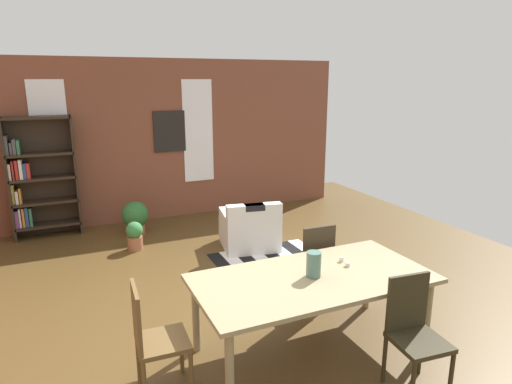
% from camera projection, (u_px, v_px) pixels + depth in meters
% --- Properties ---
extents(ground_plane, '(9.96, 9.96, 0.00)m').
position_uv_depth(ground_plane, '(197.00, 327.00, 4.52)').
color(ground_plane, '#533C1D').
extents(back_wall_brick, '(7.96, 0.12, 2.82)m').
position_uv_depth(back_wall_brick, '(129.00, 142.00, 7.60)').
color(back_wall_brick, brown).
rests_on(back_wall_brick, ground).
extents(window_pane_0, '(0.55, 0.02, 1.83)m').
position_uv_depth(window_pane_0, '(51.00, 138.00, 7.02)').
color(window_pane_0, white).
extents(window_pane_1, '(0.55, 0.02, 1.83)m').
position_uv_depth(window_pane_1, '(198.00, 131.00, 7.99)').
color(window_pane_1, white).
extents(dining_table, '(2.15, 1.07, 0.75)m').
position_uv_depth(dining_table, '(313.00, 283.00, 3.98)').
color(dining_table, '#94845F').
rests_on(dining_table, ground).
extents(vase_on_table, '(0.13, 0.13, 0.23)m').
position_uv_depth(vase_on_table, '(314.00, 264.00, 3.93)').
color(vase_on_table, '#4C7266').
rests_on(vase_on_table, dining_table).
extents(tealight_candle_0, '(0.04, 0.04, 0.04)m').
position_uv_depth(tealight_candle_0, '(348.00, 264.00, 4.17)').
color(tealight_candle_0, silver).
rests_on(tealight_candle_0, dining_table).
extents(tealight_candle_1, '(0.04, 0.04, 0.05)m').
position_uv_depth(tealight_candle_1, '(341.00, 259.00, 4.28)').
color(tealight_candle_1, silver).
rests_on(tealight_candle_1, dining_table).
extents(dining_chair_head_left, '(0.42, 0.42, 0.95)m').
position_uv_depth(dining_chair_head_left, '(153.00, 337.00, 3.45)').
color(dining_chair_head_left, brown).
rests_on(dining_chair_head_left, ground).
extents(dining_chair_near_right, '(0.44, 0.44, 0.95)m').
position_uv_depth(dining_chair_near_right, '(414.00, 330.00, 3.54)').
color(dining_chair_near_right, '#2E2817').
rests_on(dining_chair_near_right, ground).
extents(dining_chair_far_right, '(0.42, 0.42, 0.95)m').
position_uv_depth(dining_chair_far_right, '(313.00, 261.00, 4.88)').
color(dining_chair_far_right, '#342A1D').
rests_on(dining_chair_far_right, ground).
extents(bookshelf_tall, '(1.00, 0.32, 1.92)m').
position_uv_depth(bookshelf_tall, '(38.00, 178.00, 6.91)').
color(bookshelf_tall, '#2D2319').
rests_on(bookshelf_tall, ground).
extents(armchair_white, '(0.93, 0.93, 0.75)m').
position_uv_depth(armchair_white, '(250.00, 230.00, 6.60)').
color(armchair_white, white).
rests_on(armchair_white, ground).
extents(potted_plant_by_shelf, '(0.25, 0.25, 0.43)m').
position_uv_depth(potted_plant_by_shelf, '(135.00, 235.00, 6.53)').
color(potted_plant_by_shelf, '#9E6042').
rests_on(potted_plant_by_shelf, ground).
extents(potted_plant_corner, '(0.43, 0.43, 0.54)m').
position_uv_depth(potted_plant_corner, '(135.00, 217.00, 7.20)').
color(potted_plant_corner, '#9E6042').
rests_on(potted_plant_corner, ground).
extents(striped_rug, '(1.53, 0.90, 0.01)m').
position_uv_depth(striped_rug, '(267.00, 257.00, 6.29)').
color(striped_rug, black).
rests_on(striped_rug, ground).
extents(framed_picture, '(0.56, 0.03, 0.72)m').
position_uv_depth(framed_picture, '(169.00, 131.00, 7.77)').
color(framed_picture, black).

